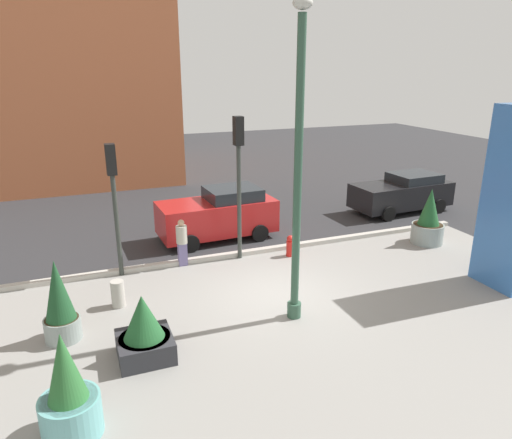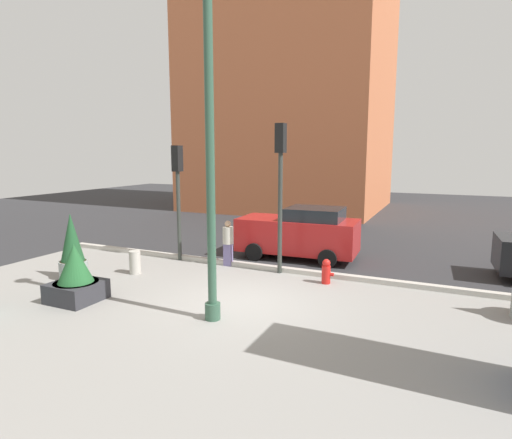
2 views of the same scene
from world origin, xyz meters
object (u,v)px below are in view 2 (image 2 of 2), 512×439
Objects in this scene: concrete_bollard at (135,262)px; pedestrian_by_curb at (228,241)px; potted_plant_mid_plaza at (76,277)px; traffic_light_far_side at (178,183)px; lamp_post at (210,158)px; car_curb_east at (300,233)px; traffic_light_corner at (280,174)px; potted_plant_near_left at (72,249)px; fire_hydrant at (326,272)px.

pedestrian_by_curb reaches higher than concrete_bollard.
traffic_light_far_side reaches higher than potted_plant_mid_plaza.
car_curb_east is at bearing 90.47° from lamp_post.
traffic_light_corner reaches higher than traffic_light_far_side.
potted_plant_near_left is 0.43× the size of traffic_light_corner.
lamp_post reaches higher than potted_plant_mid_plaza.
lamp_post reaches higher than potted_plant_near_left.
fire_hydrant is 3.32m from traffic_light_corner.
lamp_post is at bearing -66.03° from pedestrian_by_curb.
lamp_post is 4.28m from traffic_light_corner.
potted_plant_mid_plaza is 7.79m from car_curb_east.
lamp_post is 10.17× the size of concrete_bollard.
potted_plant_near_left is at bearing -138.00° from pedestrian_by_curb.
car_curb_east is at bearing 47.49° from pedestrian_by_curb.
pedestrian_by_curb is (3.65, 3.29, -0.06)m from potted_plant_near_left.
lamp_post is 3.75× the size of potted_plant_near_left.
traffic_light_far_side reaches higher than car_curb_east.
car_curb_east is at bearing 91.59° from traffic_light_corner.
potted_plant_near_left reaches higher than concrete_bollard.
potted_plant_near_left is 7.76m from fire_hydrant.
car_curb_east is 2.78m from pedestrian_by_curb.
potted_plant_near_left is at bearing 169.31° from lamp_post.
potted_plant_near_left is 2.71× the size of concrete_bollard.
traffic_light_corner is at bearing -88.41° from car_curb_east.
lamp_post is 5.87m from traffic_light_far_side.
fire_hydrant is (7.25, 2.71, -0.55)m from potted_plant_near_left.
concrete_bollard is 5.44m from traffic_light_corner.
potted_plant_near_left is 4.12m from traffic_light_far_side.
lamp_post is at bearing -47.90° from traffic_light_far_side.
traffic_light_corner is 1.08× the size of car_curb_east.
concrete_bollard is at bearing -98.21° from traffic_light_far_side.
pedestrian_by_curb is at bearing 67.70° from potted_plant_mid_plaza.
pedestrian_by_curb is at bearing 177.20° from traffic_light_corner.
pedestrian_by_curb reaches higher than potted_plant_mid_plaza.
fire_hydrant is at bearing 66.06° from lamp_post.
potted_plant_mid_plaza is at bearing -112.30° from pedestrian_by_curb.
car_curb_east is at bearing 28.52° from traffic_light_far_side.
potted_plant_mid_plaza is 0.37× the size of traffic_light_far_side.
pedestrian_by_curb is (2.26, 2.10, 0.49)m from concrete_bollard.
concrete_bollard is at bearing -154.45° from traffic_light_corner.
car_curb_east is (3.84, 2.08, -1.85)m from traffic_light_far_side.
lamp_post is 5.81m from concrete_bollard.
traffic_light_far_side is at bearing 90.18° from potted_plant_mid_plaza.
traffic_light_corner reaches higher than potted_plant_near_left.
traffic_light_far_side is at bearing -151.48° from car_curb_east.
traffic_light_corner is (0.01, 4.24, -0.53)m from lamp_post.
potted_plant_near_left is 7.68m from car_curb_east.
fire_hydrant is 6.09m from traffic_light_far_side.
traffic_light_far_side is 4.74m from car_curb_east.
potted_plant_near_left is 1.33× the size of potted_plant_mid_plaza.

